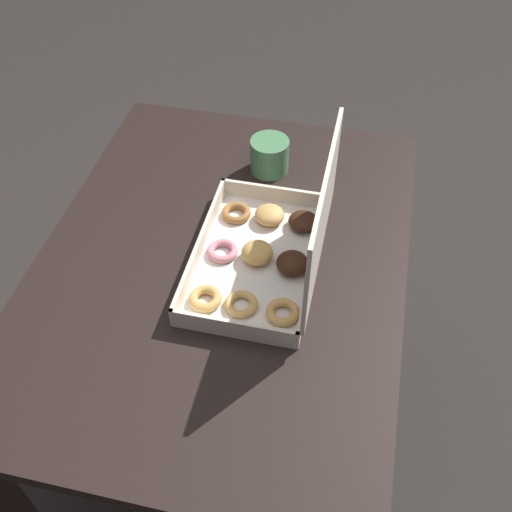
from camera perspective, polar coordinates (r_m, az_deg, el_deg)
The scene contains 4 objects.
ground_plane at distance 1.88m, azimuth -2.29°, elevation -16.15°, with size 8.00×8.00×0.00m, color #2D2826.
dining_table at distance 1.34m, azimuth -3.10°, elevation -3.87°, with size 1.03×0.76×0.76m.
donut_box at distance 1.20m, azimuth 1.83°, elevation 0.96°, with size 0.39×0.25×0.27m.
coffee_mug at distance 1.43m, azimuth 1.29°, elevation 9.60°, with size 0.09×0.09×0.08m.
Camera 1 is at (0.80, 0.25, 1.68)m, focal length 42.00 mm.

